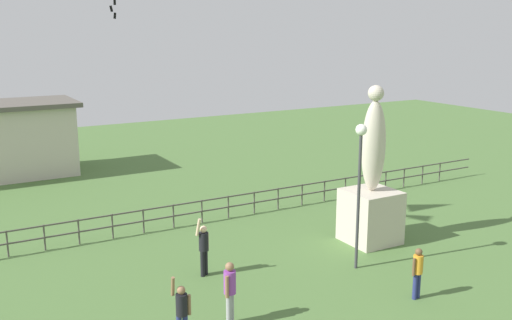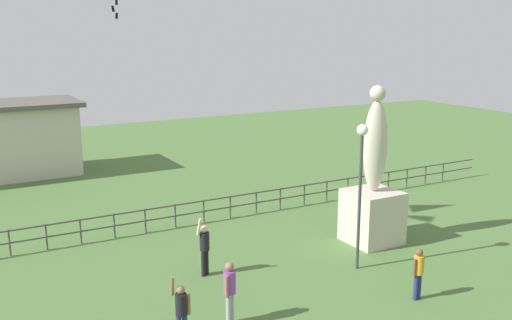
{
  "view_description": "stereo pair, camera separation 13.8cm",
  "coord_description": "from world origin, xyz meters",
  "px_view_note": "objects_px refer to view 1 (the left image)",
  "views": [
    {
      "loc": [
        -6.72,
        -6.62,
        7.69
      ],
      "look_at": [
        0.61,
        6.17,
        4.35
      ],
      "focal_mm": 41.31,
      "sensor_mm": 36.0,
      "label": 1
    },
    {
      "loc": [
        -6.6,
        -6.69,
        7.69
      ],
      "look_at": [
        0.61,
        6.17,
        4.35
      ],
      "focal_mm": 41.31,
      "sensor_mm": 36.0,
      "label": 2
    }
  ],
  "objects_px": {
    "lamppost": "(360,166)",
    "person_2": "(204,246)",
    "person_4": "(182,310)",
    "person_3": "(230,289)",
    "person_5": "(418,270)",
    "statue_monument": "(371,195)"
  },
  "relations": [
    {
      "from": "person_2",
      "to": "person_3",
      "type": "height_order",
      "value": "person_2"
    },
    {
      "from": "person_3",
      "to": "person_4",
      "type": "relative_size",
      "value": 0.96
    },
    {
      "from": "statue_monument",
      "to": "person_3",
      "type": "bearing_deg",
      "value": -157.94
    },
    {
      "from": "person_2",
      "to": "person_5",
      "type": "xyz_separation_m",
      "value": [
        4.64,
        -4.53,
        -0.09
      ]
    },
    {
      "from": "person_5",
      "to": "person_3",
      "type": "bearing_deg",
      "value": 166.09
    },
    {
      "from": "lamppost",
      "to": "person_2",
      "type": "xyz_separation_m",
      "value": [
        -4.54,
        1.94,
        -2.45
      ]
    },
    {
      "from": "lamppost",
      "to": "person_5",
      "type": "relative_size",
      "value": 3.1
    },
    {
      "from": "person_5",
      "to": "person_4",
      "type": "bearing_deg",
      "value": 171.51
    },
    {
      "from": "statue_monument",
      "to": "person_2",
      "type": "distance_m",
      "value": 6.6
    },
    {
      "from": "statue_monument",
      "to": "person_3",
      "type": "height_order",
      "value": "statue_monument"
    },
    {
      "from": "statue_monument",
      "to": "person_5",
      "type": "xyz_separation_m",
      "value": [
        -1.91,
        -4.28,
        -0.87
      ]
    },
    {
      "from": "lamppost",
      "to": "person_5",
      "type": "xyz_separation_m",
      "value": [
        0.1,
        -2.6,
        -2.54
      ]
    },
    {
      "from": "lamppost",
      "to": "person_2",
      "type": "bearing_deg",
      "value": 156.93
    },
    {
      "from": "person_2",
      "to": "statue_monument",
      "type": "bearing_deg",
      "value": -2.2
    },
    {
      "from": "person_2",
      "to": "person_3",
      "type": "distance_m",
      "value": 3.29
    },
    {
      "from": "person_3",
      "to": "person_5",
      "type": "height_order",
      "value": "person_3"
    },
    {
      "from": "lamppost",
      "to": "person_4",
      "type": "height_order",
      "value": "lamppost"
    },
    {
      "from": "person_2",
      "to": "person_4",
      "type": "distance_m",
      "value": 4.15
    },
    {
      "from": "person_2",
      "to": "person_3",
      "type": "bearing_deg",
      "value": -102.87
    },
    {
      "from": "lamppost",
      "to": "person_3",
      "type": "height_order",
      "value": "lamppost"
    },
    {
      "from": "statue_monument",
      "to": "lamppost",
      "type": "distance_m",
      "value": 3.11
    },
    {
      "from": "lamppost",
      "to": "person_2",
      "type": "distance_m",
      "value": 5.52
    }
  ]
}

